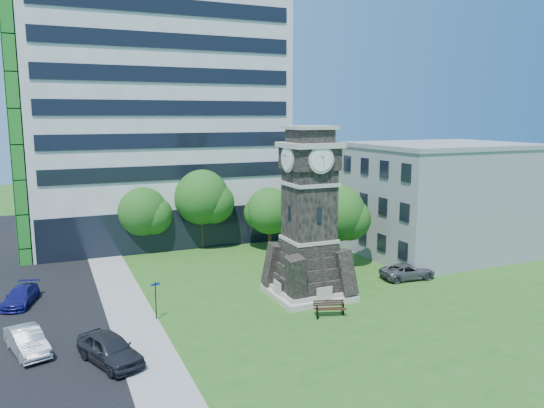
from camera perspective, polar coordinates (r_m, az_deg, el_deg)
name	(u,v)px	position (r m, az deg, el deg)	size (l,w,h in m)	color
ground	(282,310)	(36.33, 1.06, -11.34)	(160.00, 160.00, 0.00)	#275919
sidewalk	(126,305)	(38.43, -15.41, -10.45)	(3.00, 70.00, 0.06)	gray
clock_tower	(309,224)	(37.84, 3.98, -2.17)	(5.40, 5.40, 12.22)	#B7AFA0
office_tall	(153,103)	(57.79, -12.70, 10.58)	(26.20, 15.11, 28.60)	white
office_low	(440,198)	(52.24, 17.66, 0.57)	(15.20, 12.20, 10.40)	gray
car_street_south	(110,349)	(30.13, -17.04, -14.68)	(1.87, 4.65, 1.59)	#222228
car_street_mid	(27,341)	(32.93, -24.86, -13.23)	(1.46, 4.19, 1.38)	#95999C
car_street_north	(21,296)	(40.96, -25.42, -8.95)	(1.69, 4.15, 1.20)	navy
car_east_lot	(408,271)	(44.03, 14.39, -7.03)	(2.03, 4.41, 1.23)	#525157
park_bench	(330,308)	(35.37, 6.21, -11.03)	(2.02, 0.54, 1.04)	black
street_sign	(156,296)	(34.92, -12.41, -9.68)	(0.61, 0.06, 2.52)	black
tree_nw	(142,212)	(51.78, -13.81, -0.82)	(5.50, 5.00, 6.54)	#332114
tree_nc	(202,199)	(52.02, -7.53, 0.55)	(5.93, 5.39, 7.80)	#332114
tree_ne	(270,212)	(51.30, -0.19, -0.90)	(4.99, 4.54, 6.07)	#332114
tree_east	(337,215)	(45.55, 7.05, -1.20)	(5.36, 4.87, 7.14)	#332114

